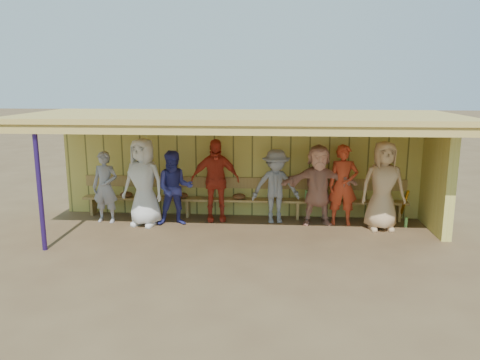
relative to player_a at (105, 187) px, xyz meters
name	(u,v)px	position (x,y,z in m)	size (l,w,h in m)	color
ground	(239,231)	(3.06, -0.48, -0.81)	(90.00, 90.00, 0.00)	brown
player_a	(105,187)	(0.00, 0.00, 0.00)	(0.59, 0.39, 1.62)	gray
player_b	(144,182)	(0.94, -0.18, 0.16)	(0.95, 0.62, 1.95)	silver
player_c	(175,188)	(1.61, -0.10, 0.02)	(0.81, 0.63, 1.67)	navy
player_d	(215,180)	(2.46, 0.31, 0.13)	(1.11, 0.46, 1.89)	red
player_e	(276,186)	(3.84, 0.26, 0.02)	(1.08, 0.62, 1.67)	gray
player_f	(318,185)	(4.77, 0.18, 0.09)	(1.67, 0.53, 1.80)	tan
player_g	(343,185)	(5.32, 0.21, 0.09)	(0.66, 0.43, 1.80)	#BC391E
player_h	(383,186)	(6.12, -0.10, 0.15)	(0.94, 0.61, 1.92)	tan
dugout_structure	(259,149)	(3.45, 0.21, 0.88)	(8.80, 3.20, 2.50)	#CABD56
bench	(242,195)	(3.06, 0.63, -0.28)	(7.60, 0.34, 0.93)	#AD8A4A
dugout_equipment	(219,197)	(2.51, 0.51, -0.32)	(6.63, 0.62, 0.80)	orange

